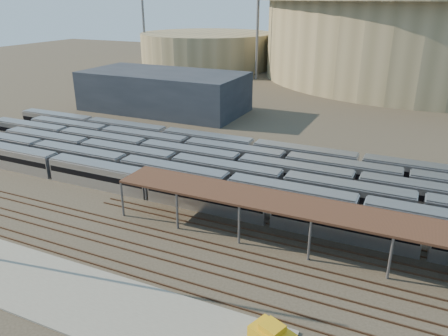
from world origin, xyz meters
name	(u,v)px	position (x,y,z in m)	size (l,w,h in m)	color
ground	(169,232)	(0.00, 0.00, 0.00)	(420.00, 420.00, 0.00)	#383026
apron	(50,287)	(-5.00, -15.00, 0.10)	(50.00, 9.00, 0.20)	gray
subway_trains	(241,172)	(2.27, 18.50, 1.80)	(129.80, 23.90, 3.60)	#B5B5BA
inspection_shed	(355,218)	(22.00, 4.00, 4.98)	(60.30, 6.00, 5.30)	slate
empty_tracks	(146,251)	(0.00, -5.00, 0.09)	(170.00, 9.62, 0.18)	#4C3323
stadium	(429,31)	(25.00, 140.00, 16.47)	(124.00, 124.00, 32.50)	gray
secondary_arena	(208,50)	(-60.00, 130.00, 7.00)	(56.00, 56.00, 14.00)	gray
service_building	(164,91)	(-35.00, 55.00, 5.00)	(42.00, 20.00, 10.00)	#1E232D
floodlight_0	(258,19)	(-30.00, 110.00, 20.65)	(4.00, 1.00, 38.40)	slate
floodlight_1	(143,16)	(-85.00, 120.00, 20.65)	(4.00, 1.00, 38.40)	slate
floodlight_3	(343,15)	(-10.00, 160.00, 20.65)	(4.00, 1.00, 38.40)	slate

